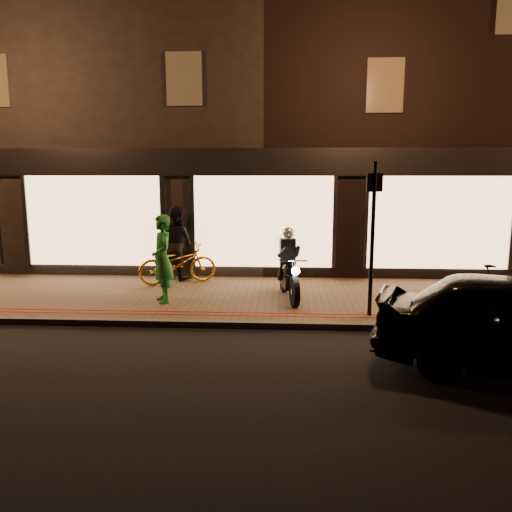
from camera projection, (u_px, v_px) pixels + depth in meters
The scene contains 11 objects.
ground at pixel (254, 329), 9.41m from camera, with size 90.00×90.00×0.00m, color black.
sidewalk at pixel (260, 298), 11.37m from camera, with size 50.00×4.00×0.12m, color brown.
kerb_stone at pixel (254, 325), 9.45m from camera, with size 50.00×0.14×0.12m, color #59544C.
red_kerb_lines at pixel (256, 314), 9.93m from camera, with size 50.00×0.26×0.01m.
building_row at pixel (269, 132), 17.52m from camera, with size 48.00×10.11×8.50m.
motorcycle at pixel (289, 271), 11.06m from camera, with size 0.67×1.93×1.59m.
sign_post at pixel (373, 231), 9.59m from camera, with size 0.33×0.17×3.00m.
bicycle_gold at pixel (178, 263), 12.52m from camera, with size 0.68×1.96×1.03m, color orange.
bicycle_dark at pixel (502, 291), 9.65m from camera, with size 0.49×1.73×1.04m, color black.
person_green at pixel (162, 259), 10.70m from camera, with size 0.69×0.45×1.90m, color #227F2F.
person_dark at pixel (177, 243), 12.99m from camera, with size 0.92×0.72×1.90m, color black.
Camera 1 is at (0.54, -9.02, 2.98)m, focal length 35.00 mm.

